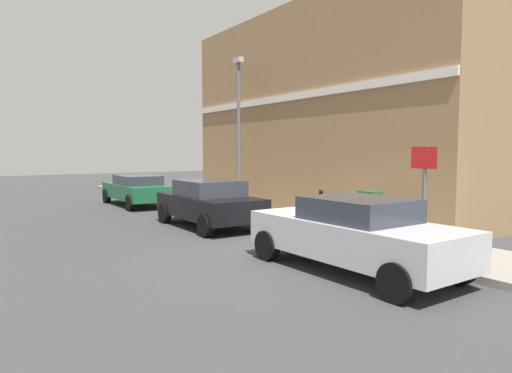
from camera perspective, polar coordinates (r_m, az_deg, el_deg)
The scene contains 10 objects.
ground at distance 11.04m, azimuth 5.59°, elevation -7.74°, with size 80.00×80.00×0.00m, color #38383A.
sidewalk at distance 16.96m, azimuth -2.28°, elevation -3.17°, with size 2.51×30.00×0.15m, color gray.
corner_building at distance 18.55m, azimuth 11.76°, elevation 8.86°, with size 6.38×13.25×7.56m.
car_silver at distance 8.96m, azimuth 12.26°, elevation -5.77°, with size 1.95×4.48×1.45m.
car_black at distance 13.97m, azimuth -5.90°, elevation -2.03°, with size 2.01×4.03×1.45m.
car_green at distance 19.99m, azimuth -14.83°, elevation -0.33°, with size 1.85×4.43×1.31m.
utility_cabinet at distance 12.18m, azimuth 14.11°, elevation -3.44°, with size 0.46×0.61×1.15m.
bollard_near_cabinet at distance 13.64m, azimuth 8.17°, elevation -2.42°, with size 0.14×0.14×1.04m.
street_sign at distance 9.70m, azimuth 20.40°, elevation 0.24°, with size 0.08×0.60×2.30m.
lamppost at distance 17.45m, azimuth -2.22°, elevation 7.66°, with size 0.20×0.44×5.72m.
Camera 1 is at (-6.88, -8.31, 2.33)m, focal length 31.75 mm.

